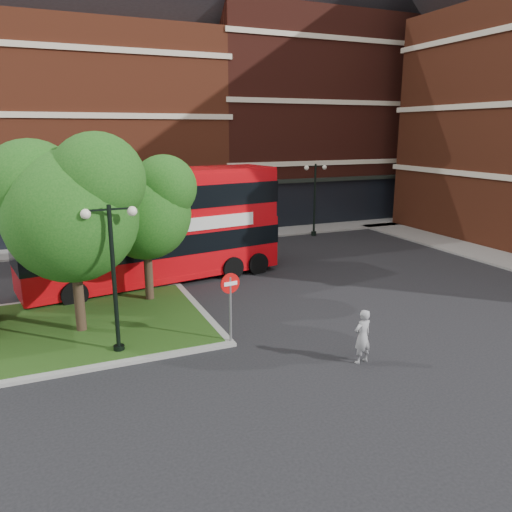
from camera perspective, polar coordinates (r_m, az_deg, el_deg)
name	(u,v)px	position (r m, az deg, el deg)	size (l,w,h in m)	color
ground	(272,331)	(18.74, 1.80, -8.51)	(120.00, 120.00, 0.00)	black
pavement_far	(168,241)	(33.75, -10.07, 1.70)	(44.00, 3.00, 0.12)	slate
terrace_far_left	(27,134)	(39.67, -24.75, 12.60)	(26.00, 12.00, 14.00)	maroon
terrace_far_right	(302,121)	(45.04, 5.31, 15.11)	(18.00, 12.00, 16.00)	#471911
traffic_island	(38,333)	(20.00, -23.69, -8.06)	(12.60, 7.60, 0.15)	gray
tree_island_west	(67,203)	(18.41, -20.77, 5.67)	(5.40, 4.71, 7.21)	#2D2116
tree_island_east	(143,205)	(21.27, -12.83, 5.76)	(4.46, 3.90, 6.29)	#2D2116
lamp_island	(114,272)	(16.56, -15.97, -1.79)	(1.72, 0.36, 5.00)	black
lamp_far_left	(204,202)	(31.87, -5.93, 6.17)	(1.72, 0.36, 5.00)	black
lamp_far_right	(315,196)	(35.06, 6.73, 6.88)	(1.72, 0.36, 5.00)	black
bus	(154,219)	(24.30, -11.59, 4.16)	(12.75, 4.86, 4.75)	red
woman	(362,337)	(16.33, 12.07, -8.99)	(0.65, 0.43, 1.78)	gray
car_silver	(106,238)	(32.51, -16.73, 1.93)	(1.58, 3.92, 1.33)	#AFB1B7
car_white	(218,230)	(34.08, -4.33, 2.95)	(1.30, 3.73, 1.23)	silver
no_entry_sign	(230,294)	(17.02, -2.97, -4.36)	(0.71, 0.15, 2.55)	slate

